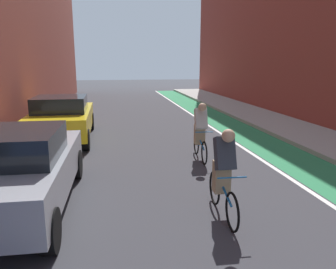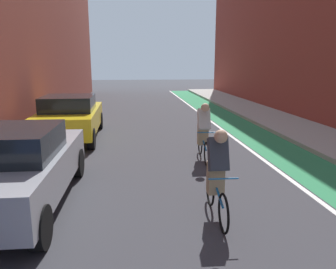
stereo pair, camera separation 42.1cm
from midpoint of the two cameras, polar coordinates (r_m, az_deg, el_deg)
ground_plane at (r=10.89m, az=-2.57°, el=-1.78°), size 80.94×80.94×0.00m
bike_lane_paint at (r=13.61m, az=10.94°, el=0.88°), size 1.60×36.79×0.00m
lane_divider_stripe at (r=13.32m, az=7.31°, el=0.76°), size 0.12×36.79×0.00m
sidewalk_right at (r=14.44m, az=18.61°, el=1.39°), size 2.51×36.79×0.14m
parked_sedan_silver at (r=6.63m, az=-26.16°, el=-5.40°), size 1.91×4.28×1.53m
parked_sedan_yellow_cab at (r=12.05m, az=-18.70°, el=2.77°), size 1.99×4.39×1.53m
cyclist_mid at (r=5.78m, az=7.44°, el=-6.48°), size 0.48×1.70×1.60m
cyclist_trailing at (r=9.16m, az=4.26°, el=0.89°), size 0.48×1.68×1.60m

